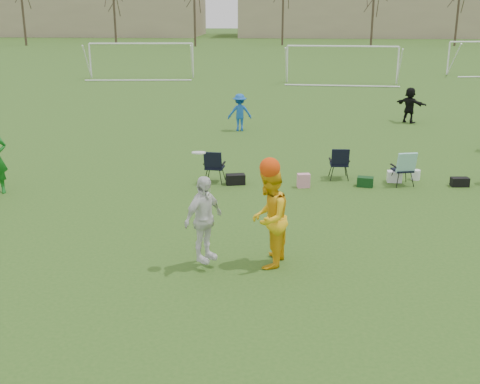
# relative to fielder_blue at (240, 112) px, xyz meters

# --- Properties ---
(ground) EXTENTS (260.00, 260.00, 0.00)m
(ground) POSITION_rel_fielder_blue_xyz_m (1.69, -15.47, -0.77)
(ground) COLOR #2F581B
(ground) RESTS_ON ground
(fielder_blue) EXTENTS (1.09, 0.76, 1.53)m
(fielder_blue) POSITION_rel_fielder_blue_xyz_m (0.00, 0.00, 0.00)
(fielder_blue) COLOR #1853B5
(fielder_blue) RESTS_ON ground
(fielder_black) EXTENTS (1.39, 1.32, 1.57)m
(fielder_black) POSITION_rel_fielder_blue_xyz_m (7.37, 2.31, 0.02)
(fielder_black) COLOR black
(fielder_black) RESTS_ON ground
(center_contest) EXTENTS (2.21, 1.31, 2.38)m
(center_contest) POSITION_rel_fielder_blue_xyz_m (1.10, -13.54, 0.27)
(center_contest) COLOR white
(center_contest) RESTS_ON ground
(sideline_setup) EXTENTS (9.09, 1.45, 1.88)m
(sideline_setup) POSITION_rel_fielder_blue_xyz_m (5.03, -7.36, -0.20)
(sideline_setup) COLOR #0F3719
(sideline_setup) RESTS_ON ground
(goal_left) EXTENTS (7.39, 0.76, 2.46)m
(goal_left) POSITION_rel_fielder_blue_xyz_m (-8.31, 18.53, 1.16)
(goal_left) COLOR white
(goal_left) RESTS_ON ground
(goal_mid) EXTENTS (7.40, 0.63, 2.46)m
(goal_mid) POSITION_rel_fielder_blue_xyz_m (5.69, 16.53, 1.16)
(goal_mid) COLOR white
(goal_mid) RESTS_ON ground
(tree_line) EXTENTS (110.28, 3.28, 11.40)m
(tree_line) POSITION_rel_fielder_blue_xyz_m (1.93, 54.38, 4.32)
(tree_line) COLOR #382B21
(tree_line) RESTS_ON ground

